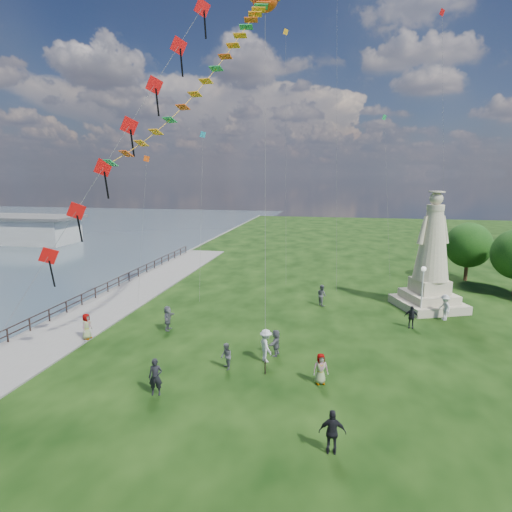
% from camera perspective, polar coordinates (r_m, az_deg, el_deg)
% --- Properties ---
extents(waterfront, '(200.00, 200.00, 1.51)m').
position_cam_1_polar(waterfront, '(35.00, -23.39, -7.81)').
color(waterfront, '#384C54').
rests_on(waterfront, ground).
extents(statue, '(5.96, 5.96, 9.33)m').
position_cam_1_polar(statue, '(36.50, 22.31, -1.14)').
color(statue, tan).
rests_on(statue, ground).
extents(lamppost, '(0.36, 0.36, 3.88)m').
position_cam_1_polar(lamppost, '(34.20, 21.36, -3.09)').
color(lamppost, silver).
rests_on(lamppost, ground).
extents(tree_row, '(9.42, 11.22, 5.92)m').
position_cam_1_polar(tree_row, '(45.17, 30.29, 0.32)').
color(tree_row, '#382314').
rests_on(tree_row, ground).
extents(person_0, '(0.75, 0.58, 1.85)m').
position_cam_1_polar(person_0, '(22.11, -13.24, -15.42)').
color(person_0, black).
rests_on(person_0, ground).
extents(person_1, '(0.75, 0.85, 1.49)m').
position_cam_1_polar(person_1, '(24.20, -3.99, -13.21)').
color(person_1, '#595960').
rests_on(person_1, ground).
extents(person_2, '(1.21, 1.39, 1.92)m').
position_cam_1_polar(person_2, '(24.99, 1.32, -11.85)').
color(person_2, silver).
rests_on(person_2, ground).
extents(person_3, '(1.08, 0.60, 1.79)m').
position_cam_1_polar(person_3, '(17.94, 10.16, -22.10)').
color(person_3, black).
rests_on(person_3, ground).
extents(person_4, '(0.91, 0.73, 1.62)m').
position_cam_1_polar(person_4, '(22.87, 8.60, -14.64)').
color(person_4, '#595960').
rests_on(person_4, ground).
extents(person_5, '(0.83, 1.65, 1.72)m').
position_cam_1_polar(person_5, '(30.33, -11.68, -8.10)').
color(person_5, '#595960').
rests_on(person_5, ground).
extents(person_7, '(0.92, 0.99, 1.74)m').
position_cam_1_polar(person_7, '(35.51, 8.76, -5.17)').
color(person_7, '#595960').
rests_on(person_7, ground).
extents(person_8, '(1.02, 1.38, 1.92)m').
position_cam_1_polar(person_8, '(34.58, 23.85, -6.28)').
color(person_8, silver).
rests_on(person_8, ground).
extents(person_9, '(0.98, 0.58, 1.60)m').
position_cam_1_polar(person_9, '(32.02, 19.99, -7.64)').
color(person_9, black).
rests_on(person_9, ground).
extents(person_10, '(0.54, 0.85, 1.69)m').
position_cam_1_polar(person_10, '(30.06, -21.64, -8.88)').
color(person_10, '#595960').
rests_on(person_10, ground).
extents(person_11, '(0.86, 1.55, 1.58)m').
position_cam_1_polar(person_11, '(25.85, 2.68, -11.46)').
color(person_11, '#595960').
rests_on(person_11, ground).
extents(red_kite_train, '(9.76, 9.35, 20.66)m').
position_cam_1_polar(red_kite_train, '(25.72, -16.84, 15.46)').
color(red_kite_train, black).
rests_on(red_kite_train, ground).
extents(serpent_kite, '(7.56, 13.05, 23.09)m').
position_cam_1_polar(serpent_kite, '(33.06, 1.00, 30.95)').
color(serpent_kite, black).
rests_on(serpent_kite, ground).
extents(small_kites, '(26.02, 18.17, 28.31)m').
position_cam_1_polar(small_kites, '(41.67, 7.05, 17.93)').
color(small_kites, teal).
rests_on(small_kites, ground).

